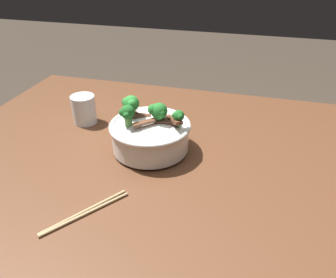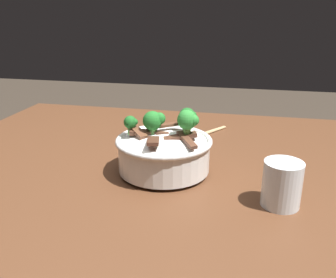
{
  "view_description": "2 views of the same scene",
  "coord_description": "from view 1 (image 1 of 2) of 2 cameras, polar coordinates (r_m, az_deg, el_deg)",
  "views": [
    {
      "loc": [
        -0.24,
        0.72,
        1.35
      ],
      "look_at": [
        -0.03,
        -0.05,
        0.87
      ],
      "focal_mm": 35.21,
      "sensor_mm": 36.0,
      "label": 1
    },
    {
      "loc": [
        0.19,
        -0.81,
        1.2
      ],
      "look_at": [
        0.03,
        -0.02,
        0.91
      ],
      "focal_mm": 38.43,
      "sensor_mm": 36.0,
      "label": 2
    }
  ],
  "objects": [
    {
      "name": "chopsticks_pair",
      "position": [
        0.77,
        -14.13,
        -12.24
      ],
      "size": [
        0.14,
        0.18,
        0.01
      ],
      "color": "tan",
      "rests_on": "dining_table"
    },
    {
      "name": "dining_table",
      "position": [
        0.97,
        -2.38,
        -7.69
      ],
      "size": [
        1.27,
        1.01,
        0.83
      ],
      "color": "#56331E",
      "rests_on": "ground"
    },
    {
      "name": "rice_bowl",
      "position": [
        0.92,
        -3.14,
        1.34
      ],
      "size": [
        0.23,
        0.23,
        0.16
      ],
      "color": "white",
      "rests_on": "dining_table"
    },
    {
      "name": "drinking_glass",
      "position": [
        1.11,
        -14.3,
        4.66
      ],
      "size": [
        0.08,
        0.08,
        0.09
      ],
      "color": "white",
      "rests_on": "dining_table"
    }
  ]
}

